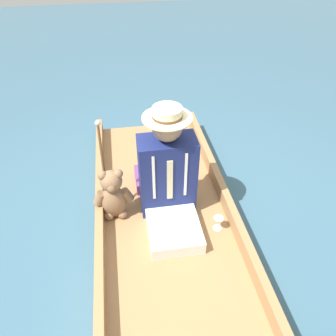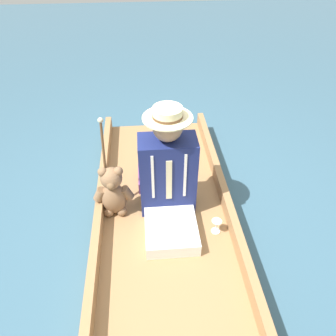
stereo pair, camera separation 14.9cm
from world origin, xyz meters
The scene contains 7 objects.
ground_plane centered at (0.00, 0.00, 0.00)m, with size 16.00×16.00×0.00m, color #385B70.
punt_boat centered at (0.00, 0.00, 0.06)m, with size 1.10×2.76×0.23m.
seat_cushion centered at (-0.01, -0.38, 0.16)m, with size 0.43×0.30×0.11m.
seated_person centered at (-0.04, -0.01, 0.46)m, with size 0.44×0.71×0.93m.
teddy_bear centered at (0.40, -0.04, 0.32)m, with size 0.33×0.19×0.47m.
wine_glass centered at (-0.39, 0.24, 0.19)m, with size 0.08×0.08×0.12m.
walking_cane centered at (0.45, -0.19, 0.55)m, with size 0.04×0.28×0.76m.
Camera 1 is at (0.27, 1.87, 2.10)m, focal length 35.00 mm.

